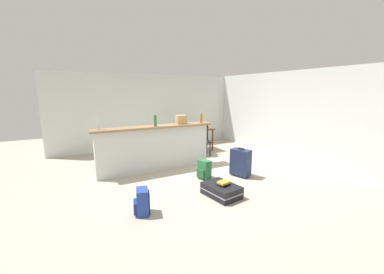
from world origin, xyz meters
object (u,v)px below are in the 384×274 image
dining_table (194,131)px  backpack_green (204,170)px  book_stack (223,183)px  suitcase_flat_black (221,190)px  backpack_blue (142,202)px  bottle_green (155,121)px  dining_chair_near_partition (203,138)px  bottle_clear (98,123)px  grocery_bag (181,119)px  suitcase_upright_navy (241,162)px  bottle_amber (201,118)px

dining_table → backpack_green: (-1.03, -2.34, -0.44)m
dining_table → book_stack: 3.52m
suitcase_flat_black → book_stack: bearing=-35.6°
backpack_blue → backpack_green: 1.91m
bottle_green → dining_chair_near_partition: (1.78, 0.80, -0.74)m
bottle_green → dining_table: (1.82, 1.39, -0.60)m
bottle_clear → dining_table: bearing=22.4°
bottle_green → suitcase_flat_black: size_ratio=0.31×
dining_table → bottle_clear: bearing=-157.6°
dining_table → dining_chair_near_partition: bearing=-93.9°
backpack_green → bottle_green: bearing=129.6°
suitcase_flat_black → backpack_green: 0.95m
backpack_blue → backpack_green: size_ratio=1.00×
dining_table → backpack_green: size_ratio=2.62×
dining_chair_near_partition → bottle_clear: bearing=-167.5°
grocery_bag → suitcase_upright_navy: size_ratio=0.39×
backpack_blue → backpack_green: bearing=27.8°
grocery_bag → backpack_blue: (-1.64, -1.96, -1.02)m
suitcase_flat_black → suitcase_upright_navy: 1.22m
bottle_clear → backpack_blue: bottle_clear is taller
suitcase_upright_navy → grocery_bag: bearing=122.9°
backpack_blue → bottle_green: bearing=63.8°
dining_chair_near_partition → suitcase_upright_navy: dining_chair_near_partition is taller
bottle_amber → dining_table: size_ratio=0.23×
grocery_bag → suitcase_flat_black: grocery_bag is taller
suitcase_upright_navy → backpack_green: (-0.81, 0.27, -0.13)m
suitcase_upright_navy → suitcase_flat_black: bearing=-146.3°
book_stack → dining_table: bearing=70.2°
grocery_bag → backpack_green: 1.48m
grocery_bag → bottle_amber: bearing=-9.8°
backpack_blue → book_stack: bearing=-2.3°
bottle_amber → backpack_green: bottle_amber is taller
bottle_clear → dining_chair_near_partition: bearing=12.5°
bottle_green → dining_chair_near_partition: 2.08m
dining_table → book_stack: dining_table is taller
bottle_green → bottle_amber: size_ratio=1.08×
dining_chair_near_partition → grocery_bag: bearing=-147.1°
dining_chair_near_partition → book_stack: (-1.15, -2.70, -0.26)m
dining_chair_near_partition → suitcase_flat_black: dining_chair_near_partition is taller
grocery_bag → suitcase_flat_black: 2.30m
dining_chair_near_partition → suitcase_upright_navy: 2.03m
backpack_green → bottle_amber: bearing=63.5°
suitcase_upright_navy → bottle_amber: bearing=104.7°
suitcase_flat_black → backpack_green: bearing=78.9°
dining_chair_near_partition → bottle_green: bearing=-155.8°
suitcase_upright_navy → book_stack: 1.19m
bottle_clear → dining_table: 3.38m
dining_chair_near_partition → bottle_amber: bearing=-123.3°
backpack_blue → dining_chair_near_partition: bearing=44.5°
backpack_blue → suitcase_upright_navy: bearing=14.0°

